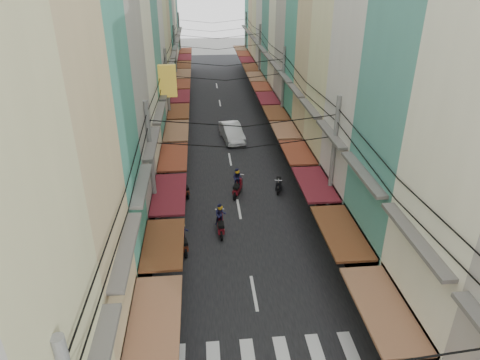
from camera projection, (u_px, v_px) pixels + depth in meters
ground at (249, 267)px, 22.37m from camera, size 160.00×160.00×0.00m
road at (225, 134)px, 40.16m from camera, size 10.00×80.00×0.02m
sidewalk_left at (155, 136)px, 39.61m from camera, size 3.00×80.00×0.06m
sidewalk_right at (293, 131)px, 40.70m from camera, size 3.00×80.00×0.06m
building_row_left at (121, 31)px, 32.06m from camera, size 7.80×67.67×23.70m
building_row_right at (327, 33)px, 33.45m from camera, size 7.80×68.98×22.59m
utility_poles at (228, 76)px, 32.78m from camera, size 10.20×66.13×8.20m
white_car at (232, 140)px, 38.74m from camera, size 5.56×2.83×1.88m
bicycle at (341, 230)px, 25.53m from camera, size 1.73×0.99×1.12m
moving_scooters at (222, 208)px, 26.74m from camera, size 6.86×8.36×1.97m
parked_scooters at (365, 303)px, 19.32m from camera, size 13.31×12.23×1.00m
pedestrians at (166, 245)px, 22.32m from camera, size 11.63×21.56×2.23m
market_umbrella at (383, 238)px, 20.92m from camera, size 2.38×2.38×2.51m
traffic_sign at (413, 294)px, 17.03m from camera, size 0.10×0.72×3.27m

